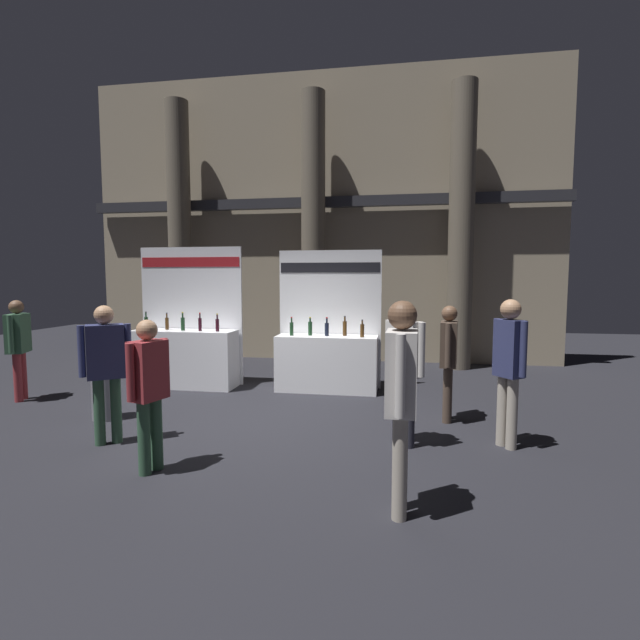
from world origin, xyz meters
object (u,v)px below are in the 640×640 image
visitor_1 (18,341)px  visitor_2 (449,353)px  visitor_3 (404,360)px  visitor_6 (149,383)px  visitor_0 (106,361)px  visitor_5 (509,362)px  trash_bin (106,394)px  exhibitor_booth_0 (186,352)px  visitor_4 (401,387)px  exhibitor_booth_1 (327,356)px

visitor_1 → visitor_2: 6.77m
visitor_3 → visitor_6: (-2.57, -1.21, -0.10)m
visitor_0 → visitor_5: (4.71, 0.69, 0.01)m
trash_bin → visitor_3: (4.16, -0.39, 0.68)m
exhibitor_booth_0 → visitor_3: bearing=-32.1°
visitor_4 → visitor_1: bearing=68.2°
visitor_2 → visitor_3: 1.25m
trash_bin → visitor_1: bearing=161.4°
visitor_1 → visitor_3: (6.16, -1.06, 0.04)m
visitor_0 → visitor_3: (3.51, 0.54, 0.02)m
visitor_0 → visitor_1: size_ratio=1.02×
visitor_0 → visitor_3: size_ratio=0.97×
trash_bin → visitor_2: size_ratio=0.43×
visitor_3 → visitor_5: size_ratio=0.99×
visitor_4 → visitor_5: (1.24, 1.81, -0.07)m
exhibitor_booth_1 → visitor_6: bearing=-108.2°
visitor_2 → visitor_5: (0.59, -0.94, 0.05)m
trash_bin → visitor_1: 2.20m
visitor_2 → visitor_3: size_ratio=0.94×
visitor_6 → exhibitor_booth_0: bearing=37.7°
visitor_1 → visitor_5: bearing=62.6°
visitor_5 → visitor_3: bearing=-117.6°
visitor_2 → trash_bin: bearing=-74.2°
trash_bin → visitor_0: (0.65, -0.92, 0.66)m
exhibitor_booth_1 → visitor_0: size_ratio=1.49×
trash_bin → visitor_4: 4.66m
visitor_0 → visitor_2: size_ratio=1.03×
visitor_4 → visitor_2: bearing=-11.3°
visitor_0 → visitor_4: 3.64m
visitor_4 → visitor_5: visitor_4 is taller
trash_bin → visitor_6: size_ratio=0.44×
exhibitor_booth_0 → visitor_5: exhibitor_booth_0 is taller
exhibitor_booth_0 → visitor_0: size_ratio=1.54×
visitor_3 → exhibitor_booth_1: bearing=153.7°
visitor_4 → trash_bin: bearing=65.7°
visitor_3 → visitor_4: 1.66m
visitor_5 → visitor_6: size_ratio=1.11×
visitor_5 → trash_bin: bearing=-127.3°
trash_bin → exhibitor_booth_0: bearing=84.2°
visitor_1 → visitor_6: (3.59, -2.27, -0.06)m
visitor_0 → visitor_6: size_ratio=1.06×
exhibitor_booth_1 → visitor_2: exhibitor_booth_1 is taller
visitor_3 → exhibitor_booth_0: bearing=-175.2°
exhibitor_booth_0 → visitor_4: bearing=-46.6°
exhibitor_booth_0 → visitor_2: (4.56, -1.39, 0.33)m
exhibitor_booth_0 → trash_bin: bearing=-95.8°
exhibitor_booth_0 → visitor_6: exhibitor_booth_0 is taller
visitor_2 → visitor_6: bearing=-46.7°
visitor_5 → exhibitor_booth_0: bearing=-149.1°
visitor_0 → visitor_1: (-2.65, 1.59, -0.02)m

